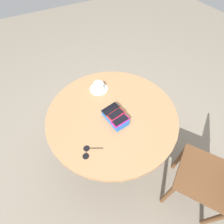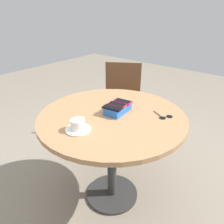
# 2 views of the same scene
# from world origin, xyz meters

# --- Properties ---
(ground_plane) EXTENTS (8.00, 8.00, 0.00)m
(ground_plane) POSITION_xyz_m (0.00, 0.00, 0.00)
(ground_plane) COLOR gray
(round_table) EXTENTS (0.99, 0.99, 0.73)m
(round_table) POSITION_xyz_m (0.00, 0.00, 0.61)
(round_table) COLOR #2D2D2D
(round_table) RESTS_ON ground_plane
(phone_box) EXTENTS (0.20, 0.13, 0.05)m
(phone_box) POSITION_xyz_m (-0.06, 0.00, 0.75)
(phone_box) COLOR blue
(phone_box) RESTS_ON round_table
(phone_magenta) EXTENTS (0.08, 0.13, 0.01)m
(phone_magenta) POSITION_xyz_m (-0.12, -0.00, 0.78)
(phone_magenta) COLOR #D11975
(phone_magenta) RESTS_ON phone_box
(phone_red) EXTENTS (0.08, 0.13, 0.01)m
(phone_red) POSITION_xyz_m (-0.05, 0.00, 0.78)
(phone_red) COLOR red
(phone_red) RESTS_ON phone_box
(phone_black) EXTENTS (0.08, 0.14, 0.01)m
(phone_black) POSITION_xyz_m (0.01, 0.01, 0.78)
(phone_black) COLOR black
(phone_black) RESTS_ON phone_box
(saucer) EXTENTS (0.15, 0.15, 0.01)m
(saucer) POSITION_xyz_m (0.28, -0.03, 0.73)
(saucer) COLOR white
(saucer) RESTS_ON round_table
(coffee_cup) EXTENTS (0.11, 0.08, 0.06)m
(coffee_cup) POSITION_xyz_m (0.28, -0.03, 0.77)
(coffee_cup) COLOR white
(coffee_cup) RESTS_ON saucer
(sunglasses) EXTENTS (0.09, 0.14, 0.01)m
(sunglasses) POSITION_xyz_m (-0.19, 0.29, 0.73)
(sunglasses) COLOR black
(sunglasses) RESTS_ON round_table
(chair_near_window) EXTENTS (0.55, 0.55, 0.84)m
(chair_near_window) POSITION_xyz_m (-0.72, -0.46, 0.45)
(chair_near_window) COLOR brown
(chair_near_window) RESTS_ON ground_plane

